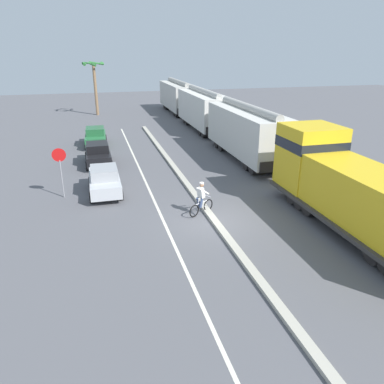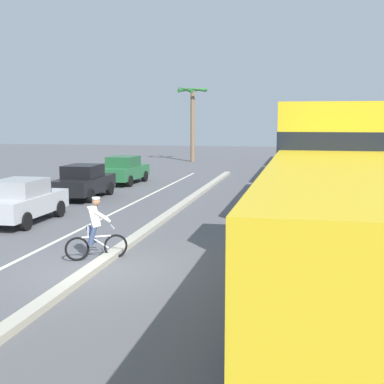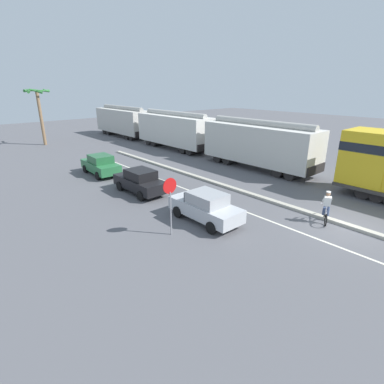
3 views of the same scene
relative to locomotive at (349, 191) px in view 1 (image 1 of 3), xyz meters
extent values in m
plane|color=#56565B|center=(-5.92, 2.19, -1.80)|extent=(120.00, 120.00, 0.00)
cube|color=#B2AD9E|center=(-5.92, 8.19, -1.72)|extent=(0.36, 36.00, 0.16)
cube|color=silver|center=(-8.32, 8.19, -1.79)|extent=(0.14, 36.00, 0.01)
cube|color=gold|center=(0.00, -1.44, 0.10)|extent=(2.70, 9.86, 2.40)
cube|color=gold|center=(0.00, 3.56, 0.65)|extent=(2.80, 2.80, 3.50)
cube|color=black|center=(0.00, 3.56, 1.44)|extent=(2.83, 2.83, 0.56)
cube|color=#383533|center=(0.00, -0.84, -1.10)|extent=(3.10, 11.60, 0.20)
cylinder|color=#4C4947|center=(0.00, -0.84, -1.25)|extent=(1.10, 3.00, 1.10)
cylinder|color=black|center=(0.00, 3.15, -1.30)|extent=(2.40, 1.00, 1.00)
cylinder|color=black|center=(0.00, 2.35, -1.30)|extent=(2.40, 1.00, 1.00)
cylinder|color=black|center=(0.00, 1.55, -1.30)|extent=(2.40, 1.00, 1.00)
cube|color=beige|center=(0.00, 12.16, 0.35)|extent=(2.90, 10.40, 3.10)
cylinder|color=#AAA8A2|center=(0.00, 12.16, 2.08)|extent=(0.60, 9.88, 0.60)
cube|color=black|center=(0.00, 17.41, -0.85)|extent=(2.61, 0.10, 0.70)
cube|color=black|center=(0.00, 6.91, -0.85)|extent=(2.61, 0.10, 0.70)
cylinder|color=black|center=(0.00, 15.93, -1.35)|extent=(2.46, 0.90, 0.90)
cylinder|color=black|center=(0.00, 14.83, -1.35)|extent=(2.46, 0.90, 0.90)
cylinder|color=black|center=(0.00, 9.48, -1.35)|extent=(2.46, 0.90, 0.90)
cylinder|color=black|center=(0.00, 8.38, -1.35)|extent=(2.46, 0.90, 0.90)
cube|color=silver|center=(0.00, 23.76, 0.35)|extent=(2.90, 10.40, 3.10)
cylinder|color=#B1AEA8|center=(0.00, 23.76, 2.08)|extent=(0.60, 9.88, 0.60)
cube|color=black|center=(0.00, 29.01, -0.85)|extent=(2.61, 0.10, 0.70)
cube|color=black|center=(0.00, 18.51, -0.85)|extent=(2.61, 0.10, 0.70)
cylinder|color=black|center=(0.00, 27.53, -1.35)|extent=(2.46, 0.90, 0.90)
cylinder|color=black|center=(0.00, 26.43, -1.35)|extent=(2.46, 0.90, 0.90)
cylinder|color=black|center=(0.00, 21.08, -1.35)|extent=(2.46, 0.90, 0.90)
cylinder|color=black|center=(0.00, 19.98, -1.35)|extent=(2.46, 0.90, 0.90)
cube|color=beige|center=(0.00, 35.36, 0.35)|extent=(2.90, 10.40, 3.10)
cylinder|color=#A19E98|center=(0.00, 35.36, 2.08)|extent=(0.60, 9.88, 0.60)
cube|color=black|center=(0.00, 40.61, -0.85)|extent=(2.61, 0.10, 0.70)
cube|color=black|center=(0.00, 30.11, -0.85)|extent=(2.61, 0.10, 0.70)
cylinder|color=black|center=(0.00, 39.13, -1.35)|extent=(2.46, 0.90, 0.90)
cylinder|color=black|center=(0.00, 38.03, -1.35)|extent=(2.46, 0.90, 0.90)
cylinder|color=black|center=(0.00, 32.68, -1.35)|extent=(2.46, 0.90, 0.90)
cylinder|color=black|center=(0.00, 31.58, -1.35)|extent=(2.46, 0.90, 0.90)
cube|color=#B7BABF|center=(-10.89, 7.47, -1.13)|extent=(1.70, 4.20, 0.70)
cube|color=#9C9EA2|center=(-10.89, 7.32, -0.48)|extent=(1.50, 1.90, 0.60)
cube|color=#1E232D|center=(-10.89, 8.32, -0.53)|extent=(1.43, 0.12, 0.51)
cylinder|color=black|center=(-11.70, 8.77, -1.48)|extent=(0.22, 0.64, 0.64)
cylinder|color=black|center=(-10.08, 8.77, -1.48)|extent=(0.22, 0.64, 0.64)
cylinder|color=black|center=(-11.70, 6.17, -1.48)|extent=(0.22, 0.64, 0.64)
cylinder|color=black|center=(-10.08, 6.17, -1.48)|extent=(0.22, 0.64, 0.64)
cube|color=black|center=(-11.08, 13.58, -1.13)|extent=(1.75, 4.22, 0.70)
cube|color=black|center=(-11.08, 13.43, -0.48)|extent=(1.52, 1.92, 0.60)
cube|color=#1E232D|center=(-11.09, 14.43, -0.53)|extent=(1.43, 0.14, 0.51)
cylinder|color=black|center=(-11.90, 14.87, -1.48)|extent=(0.23, 0.64, 0.64)
cylinder|color=black|center=(-10.29, 14.89, -1.48)|extent=(0.23, 0.64, 0.64)
cylinder|color=black|center=(-11.87, 12.27, -1.48)|extent=(0.23, 0.64, 0.64)
cylinder|color=black|center=(-10.26, 12.29, -1.48)|extent=(0.23, 0.64, 0.64)
cube|color=#286B3D|center=(-11.09, 19.46, -1.13)|extent=(1.86, 4.26, 0.70)
cube|color=#225B34|center=(-11.09, 19.31, -0.48)|extent=(1.57, 1.96, 0.60)
cube|color=#1E232D|center=(-11.05, 20.31, -0.53)|extent=(1.43, 0.18, 0.51)
cylinder|color=black|center=(-11.84, 20.80, -1.48)|extent=(0.24, 0.65, 0.64)
cylinder|color=black|center=(-10.23, 20.73, -1.48)|extent=(0.24, 0.65, 0.64)
cylinder|color=black|center=(-11.95, 18.19, -1.48)|extent=(0.24, 0.65, 0.64)
cylinder|color=black|center=(-10.33, 18.13, -1.48)|extent=(0.24, 0.65, 0.64)
torus|color=black|center=(-5.81, 3.39, -1.47)|extent=(0.60, 0.38, 0.66)
torus|color=black|center=(-6.72, 2.86, -1.47)|extent=(0.60, 0.38, 0.66)
cylinder|color=silver|center=(-6.26, 3.12, -1.17)|extent=(0.71, 0.44, 0.05)
cylinder|color=silver|center=(-6.18, 3.17, -1.35)|extent=(0.44, 0.28, 0.36)
cylinder|color=silver|center=(-6.45, 3.01, -1.02)|extent=(0.04, 0.04, 0.30)
cylinder|color=silver|center=(-5.88, 3.35, -0.92)|extent=(0.27, 0.43, 0.04)
cylinder|color=#38476B|center=(-6.42, 3.15, -1.12)|extent=(0.33, 0.27, 0.52)
cylinder|color=#38476B|center=(-6.32, 2.97, -1.12)|extent=(0.30, 0.25, 0.52)
cube|color=white|center=(-6.31, 3.10, -0.60)|extent=(0.45, 0.46, 0.57)
sphere|color=#9E7051|center=(-6.25, 3.13, -0.21)|extent=(0.22, 0.22, 0.22)
cylinder|color=white|center=(-6.25, 3.13, -0.11)|extent=(0.22, 0.22, 0.05)
cylinder|color=white|center=(-6.21, 3.34, -0.60)|extent=(0.44, 0.31, 0.36)
cylinder|color=white|center=(-6.05, 3.06, -0.60)|extent=(0.44, 0.31, 0.36)
cylinder|color=gray|center=(-13.23, 7.41, -0.70)|extent=(0.07, 0.07, 2.20)
cylinder|color=red|center=(-13.23, 7.43, 0.70)|extent=(0.76, 0.03, 0.76)
cylinder|color=white|center=(-13.23, 7.45, 0.70)|extent=(0.48, 0.02, 0.48)
cylinder|color=#846647|center=(-10.44, 35.97, 1.32)|extent=(0.36, 0.36, 6.23)
cone|color=#2D7033|center=(-9.56, 35.82, 4.49)|extent=(0.60, 1.83, 0.33)
cone|color=#2D7033|center=(-10.08, 36.79, 4.49)|extent=(1.79, 1.03, 0.40)
cone|color=#2D7033|center=(-10.99, 36.69, 4.49)|extent=(1.64, 1.34, 0.37)
cone|color=#2D7033|center=(-11.33, 36.14, 4.49)|extent=(0.67, 1.86, 0.59)
cone|color=#2D7033|center=(-10.94, 35.22, 4.49)|extent=(1.70, 1.27, 0.73)
cone|color=#2D7033|center=(-10.07, 35.15, 4.49)|extent=(1.79, 1.04, 0.45)
camera|label=1|loc=(-11.31, -13.79, 6.23)|focal=35.00mm
camera|label=2|loc=(-0.79, -10.26, 2.04)|focal=50.00mm
camera|label=3|loc=(-21.14, -3.04, 5.10)|focal=28.00mm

